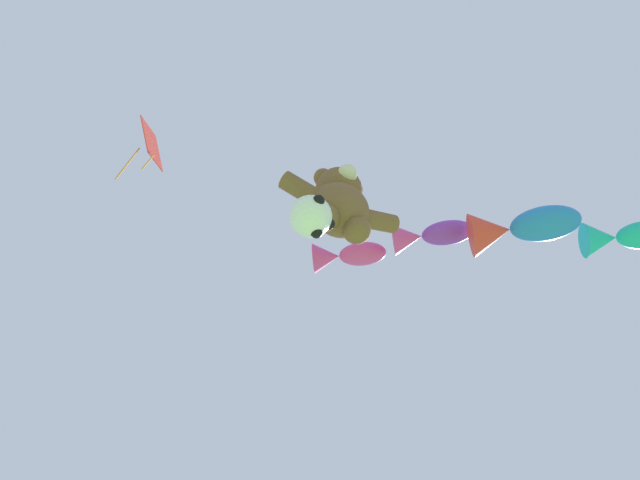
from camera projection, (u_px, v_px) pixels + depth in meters
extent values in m
ellipsoid|color=brown|center=(340.00, 210.00, 13.34)|extent=(1.14, 0.97, 1.38)
sphere|color=brown|center=(339.00, 190.00, 14.27)|extent=(0.95, 0.95, 0.95)
sphere|color=beige|center=(347.00, 174.00, 14.05)|extent=(0.40, 0.40, 0.40)
sphere|color=brown|center=(323.00, 178.00, 14.55)|extent=(0.39, 0.39, 0.39)
cylinder|color=brown|center=(300.00, 189.00, 13.42)|extent=(0.82, 0.37, 0.64)
sphere|color=brown|center=(325.00, 218.00, 12.69)|extent=(0.51, 0.51, 0.51)
sphere|color=brown|center=(353.00, 190.00, 14.67)|extent=(0.39, 0.39, 0.39)
cylinder|color=brown|center=(379.00, 221.00, 13.70)|extent=(0.82, 0.37, 0.64)
sphere|color=brown|center=(357.00, 230.00, 12.79)|extent=(0.51, 0.51, 0.51)
sphere|color=white|center=(311.00, 216.00, 12.19)|extent=(0.75, 0.75, 0.75)
sphere|color=black|center=(329.00, 224.00, 12.25)|extent=(0.21, 0.21, 0.21)
sphere|color=black|center=(302.00, 221.00, 12.49)|extent=(0.21, 0.21, 0.21)
sphere|color=black|center=(319.00, 201.00, 12.01)|extent=(0.21, 0.21, 0.21)
sphere|color=black|center=(317.00, 232.00, 12.01)|extent=(0.21, 0.21, 0.21)
ellipsoid|color=#E53F9E|center=(363.00, 254.00, 15.49)|extent=(1.16, 0.97, 0.45)
cone|color=#E53F9E|center=(326.00, 257.00, 15.53)|extent=(0.82, 0.86, 0.66)
sphere|color=black|center=(377.00, 250.00, 15.59)|extent=(0.12, 0.12, 0.12)
ellipsoid|color=purple|center=(448.00, 233.00, 14.97)|extent=(1.21, 1.04, 0.45)
cone|color=#E53F9E|center=(407.00, 238.00, 15.03)|extent=(0.87, 0.89, 0.67)
sphere|color=black|center=(463.00, 228.00, 15.06)|extent=(0.12, 0.12, 0.12)
ellipsoid|color=blue|center=(546.00, 223.00, 14.11)|extent=(1.57, 1.39, 0.61)
cone|color=red|center=(490.00, 233.00, 14.19)|extent=(1.15, 1.18, 0.90)
sphere|color=black|center=(566.00, 217.00, 14.22)|extent=(0.16, 0.16, 0.16)
cone|color=#19ADB2|center=(600.00, 239.00, 14.40)|extent=(0.92, 0.95, 0.73)
cube|color=red|center=(152.00, 144.00, 15.61)|extent=(0.87, 1.05, 1.34)
cylinder|color=orange|center=(128.00, 163.00, 14.33)|extent=(0.03, 0.04, 1.95)
cylinder|color=orange|center=(149.00, 161.00, 14.61)|extent=(0.03, 0.21, 1.38)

